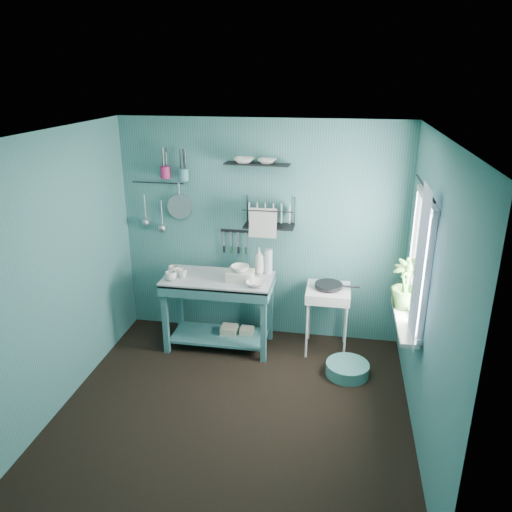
% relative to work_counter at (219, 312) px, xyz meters
% --- Properties ---
extents(floor, '(3.20, 3.20, 0.00)m').
position_rel_work_counter_xyz_m(floor, '(0.41, -1.07, -0.42)').
color(floor, black).
rests_on(floor, ground).
extents(ceiling, '(3.20, 3.20, 0.00)m').
position_rel_work_counter_xyz_m(ceiling, '(0.41, -1.07, 2.08)').
color(ceiling, silver).
rests_on(ceiling, ground).
extents(wall_back, '(3.20, 0.00, 3.20)m').
position_rel_work_counter_xyz_m(wall_back, '(0.41, 0.43, 0.83)').
color(wall_back, '#346B6A').
rests_on(wall_back, ground).
extents(wall_front, '(3.20, 0.00, 3.20)m').
position_rel_work_counter_xyz_m(wall_front, '(0.41, -2.57, 0.83)').
color(wall_front, '#346B6A').
rests_on(wall_front, ground).
extents(wall_left, '(0.00, 3.00, 3.00)m').
position_rel_work_counter_xyz_m(wall_left, '(-1.19, -1.07, 0.83)').
color(wall_left, '#346B6A').
rests_on(wall_left, ground).
extents(wall_right, '(0.00, 3.00, 3.00)m').
position_rel_work_counter_xyz_m(wall_right, '(2.01, -1.07, 0.83)').
color(wall_right, '#346B6A').
rests_on(wall_right, ground).
extents(work_counter, '(1.20, 0.63, 0.84)m').
position_rel_work_counter_xyz_m(work_counter, '(0.00, 0.00, 0.00)').
color(work_counter, '#32676A').
rests_on(work_counter, floor).
extents(mug_left, '(0.12, 0.12, 0.10)m').
position_rel_work_counter_xyz_m(mug_left, '(-0.48, -0.16, 0.47)').
color(mug_left, silver).
rests_on(mug_left, work_counter).
extents(mug_mid, '(0.14, 0.14, 0.09)m').
position_rel_work_counter_xyz_m(mug_mid, '(-0.38, -0.06, 0.47)').
color(mug_mid, silver).
rests_on(mug_mid, work_counter).
extents(mug_right, '(0.17, 0.17, 0.10)m').
position_rel_work_counter_xyz_m(mug_right, '(-0.50, 0.00, 0.47)').
color(mug_right, silver).
rests_on(mug_right, work_counter).
extents(wash_tub, '(0.28, 0.22, 0.10)m').
position_rel_work_counter_xyz_m(wash_tub, '(0.25, -0.02, 0.47)').
color(wash_tub, beige).
rests_on(wash_tub, work_counter).
extents(tub_bowl, '(0.20, 0.19, 0.06)m').
position_rel_work_counter_xyz_m(tub_bowl, '(0.25, -0.02, 0.55)').
color(tub_bowl, silver).
rests_on(tub_bowl, wash_tub).
extents(soap_bottle, '(0.12, 0.12, 0.30)m').
position_rel_work_counter_xyz_m(soap_bottle, '(0.42, 0.20, 0.57)').
color(soap_bottle, beige).
rests_on(soap_bottle, work_counter).
extents(water_bottle, '(0.09, 0.09, 0.28)m').
position_rel_work_counter_xyz_m(water_bottle, '(0.52, 0.22, 0.56)').
color(water_bottle, silver).
rests_on(water_bottle, work_counter).
extents(counter_bowl, '(0.22, 0.22, 0.05)m').
position_rel_work_counter_xyz_m(counter_bowl, '(0.45, -0.15, 0.45)').
color(counter_bowl, silver).
rests_on(counter_bowl, work_counter).
extents(hotplate_stand, '(0.52, 0.52, 0.75)m').
position_rel_work_counter_xyz_m(hotplate_stand, '(1.20, 0.11, -0.04)').
color(hotplate_stand, silver).
rests_on(hotplate_stand, floor).
extents(frying_pan, '(0.30, 0.30, 0.03)m').
position_rel_work_counter_xyz_m(frying_pan, '(1.20, 0.11, 0.37)').
color(frying_pan, black).
rests_on(frying_pan, hotplate_stand).
extents(knife_strip, '(0.32, 0.03, 0.03)m').
position_rel_work_counter_xyz_m(knife_strip, '(0.11, 0.40, 0.83)').
color(knife_strip, black).
rests_on(knife_strip, wall_back).
extents(dish_rack, '(0.58, 0.32, 0.32)m').
position_rel_work_counter_xyz_m(dish_rack, '(0.51, 0.30, 1.09)').
color(dish_rack, black).
rests_on(dish_rack, wall_back).
extents(upper_shelf, '(0.71, 0.22, 0.01)m').
position_rel_work_counter_xyz_m(upper_shelf, '(0.38, 0.33, 1.61)').
color(upper_shelf, black).
rests_on(upper_shelf, wall_back).
extents(shelf_bowl_left, '(0.23, 0.23, 0.05)m').
position_rel_work_counter_xyz_m(shelf_bowl_left, '(0.24, 0.33, 1.63)').
color(shelf_bowl_left, silver).
rests_on(shelf_bowl_left, upper_shelf).
extents(shelf_bowl_right, '(0.22, 0.22, 0.05)m').
position_rel_work_counter_xyz_m(shelf_bowl_right, '(0.48, 0.33, 1.59)').
color(shelf_bowl_right, silver).
rests_on(shelf_bowl_right, upper_shelf).
extents(utensil_cup_magenta, '(0.11, 0.11, 0.13)m').
position_rel_work_counter_xyz_m(utensil_cup_magenta, '(-0.66, 0.35, 1.49)').
color(utensil_cup_magenta, '#A81F5A').
rests_on(utensil_cup_magenta, wall_back).
extents(utensil_cup_teal, '(0.11, 0.11, 0.13)m').
position_rel_work_counter_xyz_m(utensil_cup_teal, '(-0.45, 0.35, 1.47)').
color(utensil_cup_teal, teal).
rests_on(utensil_cup_teal, wall_back).
extents(colander, '(0.28, 0.03, 0.28)m').
position_rel_work_counter_xyz_m(colander, '(-0.52, 0.38, 1.09)').
color(colander, '#A2A4AA').
rests_on(colander, wall_back).
extents(ladle_outer, '(0.01, 0.01, 0.30)m').
position_rel_work_counter_xyz_m(ladle_outer, '(-0.94, 0.39, 1.06)').
color(ladle_outer, '#A2A4AA').
rests_on(ladle_outer, wall_back).
extents(ladle_inner, '(0.01, 0.01, 0.30)m').
position_rel_work_counter_xyz_m(ladle_inner, '(-0.74, 0.39, 1.00)').
color(ladle_inner, '#A2A4AA').
rests_on(ladle_inner, wall_back).
extents(hook_rail, '(0.60, 0.01, 0.01)m').
position_rel_work_counter_xyz_m(hook_rail, '(-0.77, 0.40, 1.35)').
color(hook_rail, black).
rests_on(hook_rail, wall_back).
extents(window_glass, '(0.00, 1.10, 1.10)m').
position_rel_work_counter_xyz_m(window_glass, '(1.99, -0.62, 0.98)').
color(window_glass, white).
rests_on(window_glass, wall_right).
extents(windowsill, '(0.16, 0.95, 0.04)m').
position_rel_work_counter_xyz_m(windowsill, '(1.91, -0.62, 0.39)').
color(windowsill, silver).
rests_on(windowsill, wall_right).
extents(curtain, '(0.00, 1.35, 1.35)m').
position_rel_work_counter_xyz_m(curtain, '(1.93, -0.92, 1.03)').
color(curtain, white).
rests_on(curtain, wall_right).
extents(curtain_rod, '(0.02, 1.05, 0.02)m').
position_rel_work_counter_xyz_m(curtain_rod, '(1.95, -0.62, 1.63)').
color(curtain_rod, black).
rests_on(curtain_rod, wall_right).
extents(potted_plant, '(0.31, 0.31, 0.48)m').
position_rel_work_counter_xyz_m(potted_plant, '(1.92, -0.39, 0.65)').
color(potted_plant, '#396829').
rests_on(potted_plant, windowsill).
extents(storage_tin_large, '(0.18, 0.18, 0.22)m').
position_rel_work_counter_xyz_m(storage_tin_large, '(0.10, 0.05, -0.31)').
color(storage_tin_large, '#9B9474').
rests_on(storage_tin_large, floor).
extents(storage_tin_small, '(0.15, 0.15, 0.20)m').
position_rel_work_counter_xyz_m(storage_tin_small, '(0.30, 0.08, -0.32)').
color(storage_tin_small, '#9B9474').
rests_on(storage_tin_small, floor).
extents(floor_basin, '(0.44, 0.44, 0.13)m').
position_rel_work_counter_xyz_m(floor_basin, '(1.44, -0.36, -0.36)').
color(floor_basin, teal).
rests_on(floor_basin, floor).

